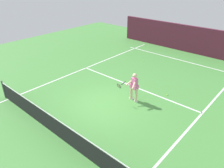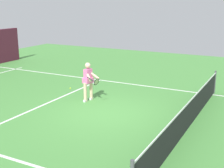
% 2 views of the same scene
% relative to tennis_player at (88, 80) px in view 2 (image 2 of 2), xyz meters
% --- Properties ---
extents(ground_plane, '(28.10, 28.10, 0.00)m').
position_rel_tennis_player_xyz_m(ground_plane, '(0.92, 1.28, -0.85)').
color(ground_plane, '#4C9342').
extents(service_line_marking, '(8.16, 0.10, 0.01)m').
position_rel_tennis_player_xyz_m(service_line_marking, '(0.92, -1.27, -0.84)').
color(service_line_marking, white).
rests_on(service_line_marking, ground).
extents(sideline_left_marking, '(0.10, 19.62, 0.01)m').
position_rel_tennis_player_xyz_m(sideline_left_marking, '(-3.16, 1.28, -0.84)').
color(sideline_left_marking, white).
rests_on(sideline_left_marking, ground).
extents(sideline_right_marking, '(0.10, 19.62, 0.01)m').
position_rel_tennis_player_xyz_m(sideline_right_marking, '(5.00, 1.28, -0.84)').
color(sideline_right_marking, white).
rests_on(sideline_right_marking, ground).
extents(court_net, '(8.84, 0.08, 0.99)m').
position_rel_tennis_player_xyz_m(court_net, '(0.92, 4.25, -0.39)').
color(court_net, '#4C4C51').
rests_on(court_net, ground).
extents(tennis_player, '(0.88, 0.91, 1.55)m').
position_rel_tennis_player_xyz_m(tennis_player, '(0.00, 0.00, 0.00)').
color(tennis_player, beige).
rests_on(tennis_player, ground).
extents(tennis_ball_near, '(0.07, 0.07, 0.07)m').
position_rel_tennis_player_xyz_m(tennis_ball_near, '(-1.09, -1.66, -0.81)').
color(tennis_ball_near, '#D1E533').
rests_on(tennis_ball_near, ground).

